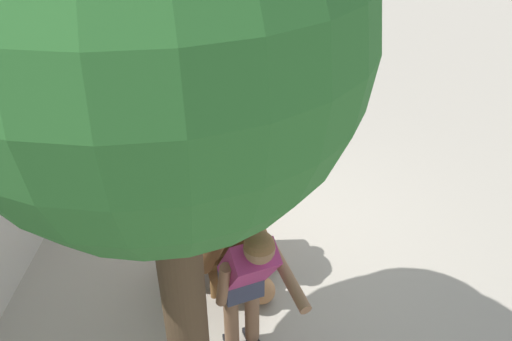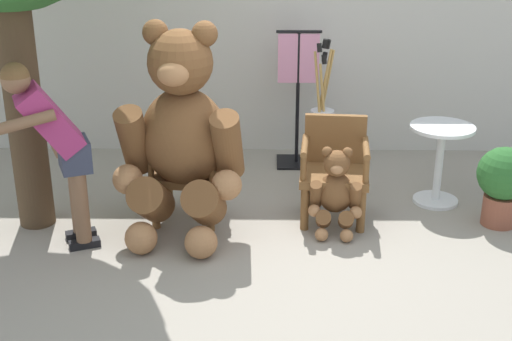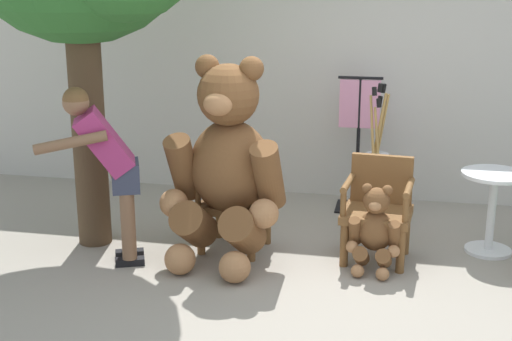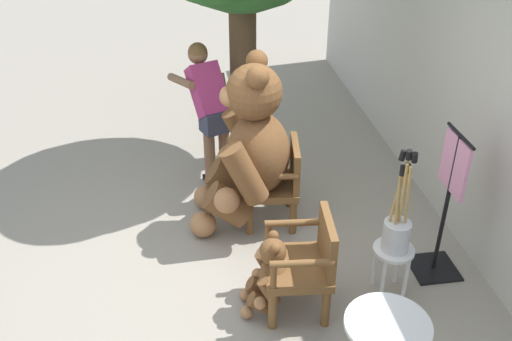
{
  "view_description": "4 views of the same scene",
  "coord_description": "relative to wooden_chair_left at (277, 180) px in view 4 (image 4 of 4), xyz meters",
  "views": [
    {
      "loc": [
        -4.17,
        0.03,
        3.52
      ],
      "look_at": [
        0.11,
        0.03,
        0.77
      ],
      "focal_mm": 35.0,
      "sensor_mm": 36.0,
      "label": 1
    },
    {
      "loc": [
        0.04,
        -4.9,
        2.65
      ],
      "look_at": [
        -0.03,
        0.06,
        0.66
      ],
      "focal_mm": 50.0,
      "sensor_mm": 36.0,
      "label": 2
    },
    {
      "loc": [
        0.77,
        -5.11,
        2.38
      ],
      "look_at": [
        -0.38,
        0.4,
        0.78
      ],
      "focal_mm": 50.0,
      "sensor_mm": 36.0,
      "label": 3
    },
    {
      "loc": [
        4.0,
        -0.24,
        3.42
      ],
      "look_at": [
        -0.3,
        0.41,
        0.78
      ],
      "focal_mm": 40.0,
      "sensor_mm": 36.0,
      "label": 4
    }
  ],
  "objects": [
    {
      "name": "ground_plane",
      "position": [
        0.6,
        -0.66,
        -0.46
      ],
      "size": [
        60.0,
        60.0,
        0.0
      ],
      "primitive_type": "plane",
      "color": "gray"
    },
    {
      "name": "back_wall",
      "position": [
        0.6,
        1.74,
        0.94
      ],
      "size": [
        10.0,
        0.16,
        2.8
      ],
      "primitive_type": "cube",
      "color": "beige",
      "rests_on": "ground"
    },
    {
      "name": "wooden_chair_left",
      "position": [
        0.0,
        0.0,
        0.0
      ],
      "size": [
        0.62,
        0.59,
        0.86
      ],
      "color": "brown",
      "rests_on": "ground"
    },
    {
      "name": "wooden_chair_right",
      "position": [
        1.22,
        0.0,
        0.0
      ],
      "size": [
        0.6,
        0.57,
        0.86
      ],
      "color": "brown",
      "rests_on": "ground"
    },
    {
      "name": "teddy_bear_large",
      "position": [
        -0.02,
        -0.27,
        0.38
      ],
      "size": [
        1.05,
        1.03,
        1.71
      ],
      "color": "brown",
      "rests_on": "ground"
    },
    {
      "name": "teddy_bear_small",
      "position": [
        1.21,
        -0.28,
        -0.11
      ],
      "size": [
        0.44,
        0.43,
        0.72
      ],
      "color": "brown",
      "rests_on": "ground"
    },
    {
      "name": "person_visitor",
      "position": [
        -0.94,
        -0.57,
        0.43
      ],
      "size": [
        0.74,
        0.68,
        1.49
      ],
      "color": "black",
      "rests_on": "ground"
    },
    {
      "name": "white_stool",
      "position": [
        1.17,
        0.76,
        -0.11
      ],
      "size": [
        0.34,
        0.34,
        0.46
      ],
      "color": "silver",
      "rests_on": "ground"
    },
    {
      "name": "brush_bucket",
      "position": [
        1.17,
        0.76,
        0.2
      ],
      "size": [
        0.22,
        0.22,
        0.92
      ],
      "color": "silver",
      "rests_on": "white_stool"
    },
    {
      "name": "clothing_display_stand",
      "position": [
        0.96,
        1.26,
        0.26
      ],
      "size": [
        0.44,
        0.4,
        1.36
      ],
      "color": "black",
      "rests_on": "ground"
    }
  ]
}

